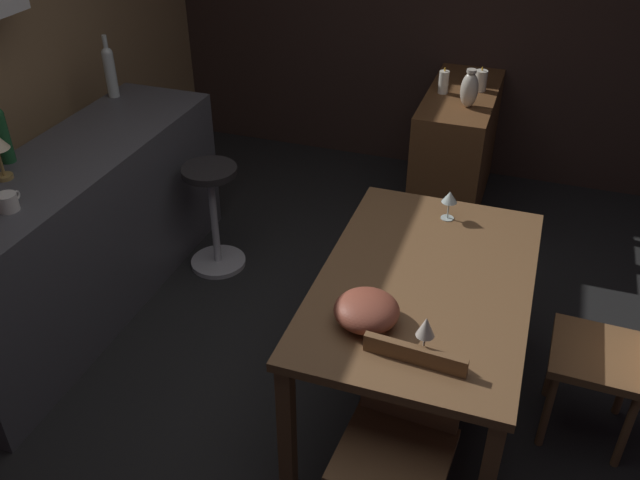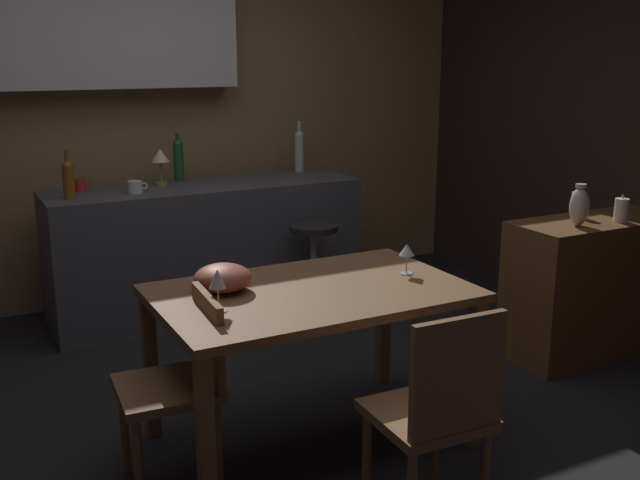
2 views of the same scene
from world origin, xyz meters
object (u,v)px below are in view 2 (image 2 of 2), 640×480
at_px(pillar_candle_tall, 621,210).
at_px(vase_ceramic_ivory, 579,206).
at_px(sideboard_cabinet, 594,286).
at_px(wine_bottle_amber, 68,178).
at_px(chair_near_window, 182,380).
at_px(cup_white, 135,187).
at_px(wine_glass_left, 218,281).
at_px(wine_bottle_clear, 299,149).
at_px(counter_lamp, 160,158).
at_px(bar_stool, 314,271).
at_px(wine_glass_right, 407,251).
at_px(wine_bottle_green, 178,158).
at_px(cup_red, 81,185).
at_px(pillar_candle_short, 577,204).
at_px(fruit_bowl, 223,278).
at_px(dining_table, 310,307).
at_px(chair_by_doorway, 437,412).

bearing_deg(pillar_candle_tall, vase_ceramic_ivory, 173.68).
height_order(sideboard_cabinet, wine_bottle_amber, wine_bottle_amber).
distance_m(chair_near_window, cup_white, 1.96).
relative_size(wine_glass_left, wine_bottle_clear, 0.48).
height_order(wine_glass_left, counter_lamp, counter_lamp).
distance_m(sideboard_cabinet, bar_stool, 1.75).
relative_size(wine_glass_right, wine_bottle_green, 0.44).
bearing_deg(cup_red, chair_near_window, -90.53).
bearing_deg(wine_glass_right, cup_white, 114.44).
xyz_separation_m(bar_stool, pillar_candle_short, (1.18, -1.10, 0.54)).
height_order(fruit_bowl, wine_bottle_amber, wine_bottle_amber).
bearing_deg(wine_glass_right, counter_lamp, 106.23).
xyz_separation_m(wine_glass_left, counter_lamp, (0.38, 2.13, 0.21)).
distance_m(dining_table, pillar_candle_short, 1.95).
height_order(dining_table, pillar_candle_tall, pillar_candle_tall).
bearing_deg(cup_red, pillar_candle_short, -35.17).
xyz_separation_m(wine_glass_right, wine_bottle_green, (-0.44, 2.15, 0.21)).
bearing_deg(dining_table, vase_ceramic_ivory, 3.36).
bearing_deg(cup_white, sideboard_cabinet, -35.62).
relative_size(sideboard_cabinet, fruit_bowl, 4.34).
bearing_deg(pillar_candle_short, wine_bottle_amber, 149.61).
xyz_separation_m(cup_red, vase_ceramic_ivory, (2.34, -1.96, -0.01)).
distance_m(dining_table, fruit_bowl, 0.41).
relative_size(chair_by_doorway, fruit_bowl, 3.53).
bearing_deg(wine_glass_right, wine_glass_left, -175.05).
bearing_deg(counter_lamp, wine_bottle_green, 34.11).
bearing_deg(chair_near_window, wine_bottle_amber, 92.68).
bearing_deg(dining_table, pillar_candle_tall, 1.92).
relative_size(chair_by_doorway, wine_bottle_amber, 3.01).
distance_m(wine_glass_left, counter_lamp, 2.17).
relative_size(bar_stool, wine_bottle_clear, 1.80).
bearing_deg(fruit_bowl, pillar_candle_short, 3.26).
bearing_deg(cup_white, dining_table, -80.24).
bearing_deg(counter_lamp, cup_red, 177.28).
bearing_deg(chair_by_doorway, cup_white, 98.84).
relative_size(dining_table, wine_bottle_green, 4.18).
relative_size(wine_bottle_clear, wine_bottle_amber, 1.25).
bearing_deg(fruit_bowl, bar_stool, 48.58).
bearing_deg(chair_near_window, chair_by_doorway, -46.85).
bearing_deg(chair_by_doorway, sideboard_cabinet, 27.64).
distance_m(fruit_bowl, cup_red, 1.93).
distance_m(wine_glass_right, pillar_candle_short, 1.43).
distance_m(dining_table, wine_bottle_amber, 2.00).
bearing_deg(fruit_bowl, cup_white, 88.66).
bearing_deg(chair_by_doorway, wine_bottle_clear, 73.03).
xyz_separation_m(wine_bottle_clear, wine_bottle_amber, (-1.71, -0.31, -0.04)).
height_order(chair_near_window, wine_bottle_amber, wine_bottle_amber).
relative_size(wine_bottle_clear, pillar_candle_short, 2.18).
bearing_deg(pillar_candle_short, sideboard_cabinet, -59.17).
bearing_deg(wine_bottle_clear, sideboard_cabinet, -63.48).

